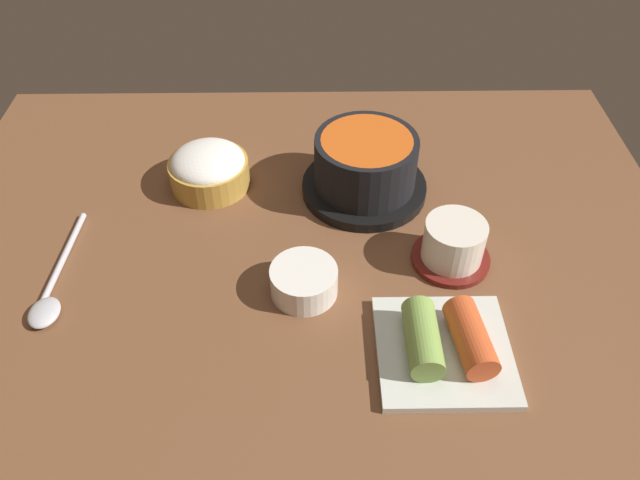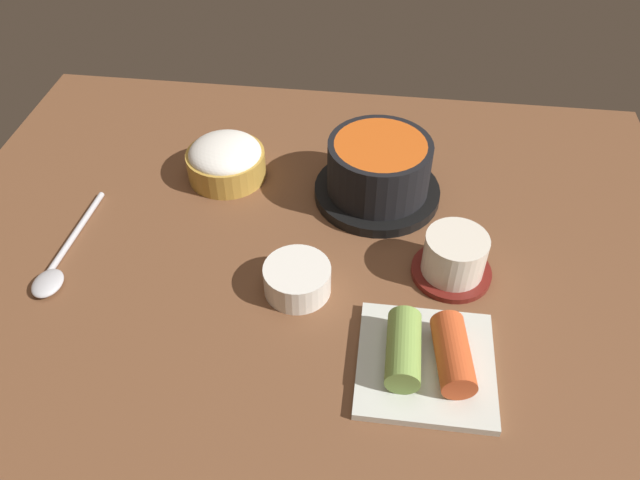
{
  "view_description": "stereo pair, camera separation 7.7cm",
  "coord_description": "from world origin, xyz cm",
  "px_view_note": "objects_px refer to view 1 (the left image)",
  "views": [
    {
      "loc": [
        1.23,
        -56.92,
        58.69
      ],
      "look_at": [
        2.0,
        -2.0,
        5.0
      ],
      "focal_mm": 34.69,
      "sensor_mm": 36.0,
      "label": 1
    },
    {
      "loc": [
        8.89,
        -56.49,
        58.69
      ],
      "look_at": [
        2.0,
        -2.0,
        5.0
      ],
      "focal_mm": 34.69,
      "sensor_mm": 36.0,
      "label": 2
    }
  ],
  "objects_px": {
    "rice_bowl": "(209,168)",
    "banchan_cup_center": "(304,280)",
    "spoon": "(51,294)",
    "tea_cup_with_saucer": "(453,244)",
    "stone_pot": "(365,167)",
    "kimchi_plate": "(445,344)"
  },
  "relations": [
    {
      "from": "rice_bowl",
      "to": "banchan_cup_center",
      "type": "xyz_separation_m",
      "value": [
        0.14,
        -0.21,
        -0.01
      ]
    },
    {
      "from": "spoon",
      "to": "tea_cup_with_saucer",
      "type": "bearing_deg",
      "value": 6.35
    },
    {
      "from": "rice_bowl",
      "to": "stone_pot",
      "type": "bearing_deg",
      "value": -4.82
    },
    {
      "from": "tea_cup_with_saucer",
      "to": "kimchi_plate",
      "type": "distance_m",
      "value": 0.15
    },
    {
      "from": "banchan_cup_center",
      "to": "kimchi_plate",
      "type": "relative_size",
      "value": 0.55
    },
    {
      "from": "rice_bowl",
      "to": "tea_cup_with_saucer",
      "type": "relative_size",
      "value": 1.14
    },
    {
      "from": "tea_cup_with_saucer",
      "to": "banchan_cup_center",
      "type": "relative_size",
      "value": 1.22
    },
    {
      "from": "stone_pot",
      "to": "spoon",
      "type": "xyz_separation_m",
      "value": [
        -0.39,
        -0.19,
        -0.04
      ]
    },
    {
      "from": "rice_bowl",
      "to": "spoon",
      "type": "relative_size",
      "value": 0.58
    },
    {
      "from": "kimchi_plate",
      "to": "spoon",
      "type": "bearing_deg",
      "value": 169.14
    },
    {
      "from": "tea_cup_with_saucer",
      "to": "kimchi_plate",
      "type": "height_order",
      "value": "tea_cup_with_saucer"
    },
    {
      "from": "tea_cup_with_saucer",
      "to": "spoon",
      "type": "bearing_deg",
      "value": -173.65
    },
    {
      "from": "banchan_cup_center",
      "to": "rice_bowl",
      "type": "bearing_deg",
      "value": 123.29
    },
    {
      "from": "kimchi_plate",
      "to": "stone_pot",
      "type": "bearing_deg",
      "value": 103.94
    },
    {
      "from": "stone_pot",
      "to": "tea_cup_with_saucer",
      "type": "height_order",
      "value": "stone_pot"
    },
    {
      "from": "tea_cup_with_saucer",
      "to": "rice_bowl",
      "type": "bearing_deg",
      "value": 153.86
    },
    {
      "from": "tea_cup_with_saucer",
      "to": "banchan_cup_center",
      "type": "height_order",
      "value": "tea_cup_with_saucer"
    },
    {
      "from": "tea_cup_with_saucer",
      "to": "banchan_cup_center",
      "type": "xyz_separation_m",
      "value": [
        -0.18,
        -0.05,
        -0.01
      ]
    },
    {
      "from": "spoon",
      "to": "banchan_cup_center",
      "type": "bearing_deg",
      "value": 0.96
    },
    {
      "from": "rice_bowl",
      "to": "tea_cup_with_saucer",
      "type": "distance_m",
      "value": 0.36
    },
    {
      "from": "banchan_cup_center",
      "to": "kimchi_plate",
      "type": "xyz_separation_m",
      "value": [
        0.15,
        -0.09,
        -0.0
      ]
    },
    {
      "from": "rice_bowl",
      "to": "spoon",
      "type": "height_order",
      "value": "rice_bowl"
    }
  ]
}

